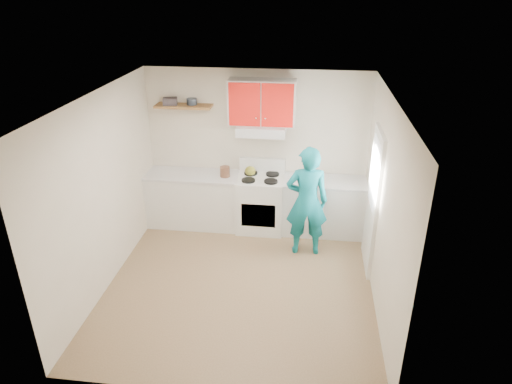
# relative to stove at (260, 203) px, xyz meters

# --- Properties ---
(floor) EXTENTS (3.80, 3.80, 0.00)m
(floor) POSITION_rel_stove_xyz_m (-0.10, -1.57, -0.46)
(floor) COLOR brown
(floor) RESTS_ON ground
(ceiling) EXTENTS (3.60, 3.80, 0.04)m
(ceiling) POSITION_rel_stove_xyz_m (-0.10, -1.57, 2.14)
(ceiling) COLOR white
(ceiling) RESTS_ON floor
(back_wall) EXTENTS (3.60, 0.04, 2.60)m
(back_wall) POSITION_rel_stove_xyz_m (-0.10, 0.32, 0.84)
(back_wall) COLOR beige
(back_wall) RESTS_ON floor
(front_wall) EXTENTS (3.60, 0.04, 2.60)m
(front_wall) POSITION_rel_stove_xyz_m (-0.10, -3.47, 0.84)
(front_wall) COLOR beige
(front_wall) RESTS_ON floor
(left_wall) EXTENTS (0.04, 3.80, 2.60)m
(left_wall) POSITION_rel_stove_xyz_m (-1.90, -1.57, 0.84)
(left_wall) COLOR beige
(left_wall) RESTS_ON floor
(right_wall) EXTENTS (0.04, 3.80, 2.60)m
(right_wall) POSITION_rel_stove_xyz_m (1.70, -1.57, 0.84)
(right_wall) COLOR beige
(right_wall) RESTS_ON floor
(door) EXTENTS (0.05, 0.85, 2.05)m
(door) POSITION_rel_stove_xyz_m (1.68, -0.88, 0.56)
(door) COLOR white
(door) RESTS_ON floor
(door_glass) EXTENTS (0.01, 0.55, 0.95)m
(door_glass) POSITION_rel_stove_xyz_m (1.65, -0.88, 0.99)
(door_glass) COLOR white
(door_glass) RESTS_ON door
(counter_left) EXTENTS (1.52, 0.60, 0.90)m
(counter_left) POSITION_rel_stove_xyz_m (-1.14, 0.02, -0.01)
(counter_left) COLOR silver
(counter_left) RESTS_ON floor
(counter_right) EXTENTS (1.32, 0.60, 0.90)m
(counter_right) POSITION_rel_stove_xyz_m (1.04, 0.02, -0.01)
(counter_right) COLOR silver
(counter_right) RESTS_ON floor
(stove) EXTENTS (0.76, 0.65, 0.92)m
(stove) POSITION_rel_stove_xyz_m (0.00, 0.00, 0.00)
(stove) COLOR white
(stove) RESTS_ON floor
(range_hood) EXTENTS (0.76, 0.44, 0.15)m
(range_hood) POSITION_rel_stove_xyz_m (0.00, 0.10, 1.24)
(range_hood) COLOR silver
(range_hood) RESTS_ON back_wall
(upper_cabinets) EXTENTS (1.02, 0.33, 0.70)m
(upper_cabinets) POSITION_rel_stove_xyz_m (0.00, 0.16, 1.66)
(upper_cabinets) COLOR red
(upper_cabinets) RESTS_ON back_wall
(shelf) EXTENTS (0.90, 0.30, 0.04)m
(shelf) POSITION_rel_stove_xyz_m (-1.25, 0.18, 1.56)
(shelf) COLOR brown
(shelf) RESTS_ON back_wall
(books) EXTENTS (0.25, 0.20, 0.11)m
(books) POSITION_rel_stove_xyz_m (-1.46, 0.16, 1.63)
(books) COLOR #393238
(books) RESTS_ON shelf
(tin) EXTENTS (0.20, 0.20, 0.10)m
(tin) POSITION_rel_stove_xyz_m (-1.12, 0.21, 1.63)
(tin) COLOR #333D4C
(tin) RESTS_ON shelf
(kettle) EXTENTS (0.20, 0.20, 0.15)m
(kettle) POSITION_rel_stove_xyz_m (-0.18, 0.10, 0.54)
(kettle) COLOR olive
(kettle) RESTS_ON stove
(crock) EXTENTS (0.18, 0.18, 0.19)m
(crock) POSITION_rel_stove_xyz_m (-0.58, -0.01, 0.54)
(crock) COLOR brown
(crock) RESTS_ON counter_left
(cutting_board) EXTENTS (0.37, 0.31, 0.02)m
(cutting_board) POSITION_rel_stove_xyz_m (0.78, -0.00, 0.45)
(cutting_board) COLOR olive
(cutting_board) RESTS_ON counter_right
(silicone_mat) EXTENTS (0.34, 0.29, 0.01)m
(silicone_mat) POSITION_rel_stove_xyz_m (1.46, -0.01, 0.44)
(silicone_mat) COLOR #B41612
(silicone_mat) RESTS_ON counter_right
(person) EXTENTS (0.66, 0.46, 1.72)m
(person) POSITION_rel_stove_xyz_m (0.76, -0.65, 0.40)
(person) COLOR #0E717E
(person) RESTS_ON floor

